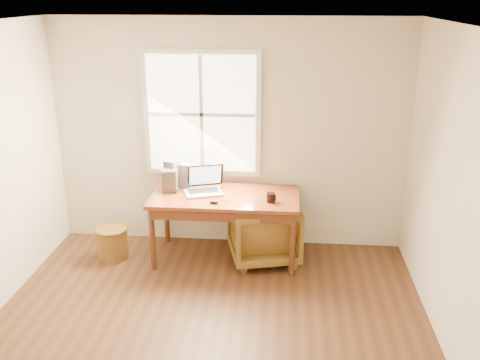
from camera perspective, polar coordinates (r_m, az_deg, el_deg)
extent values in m
cube|color=white|center=(3.64, -5.34, 15.83)|extent=(4.00, 4.50, 0.02)
cube|color=beige|center=(6.07, -1.15, 4.79)|extent=(4.00, 0.02, 2.60)
cube|color=beige|center=(4.12, 24.08, -4.22)|extent=(0.02, 4.50, 2.60)
cube|color=silver|center=(6.01, -4.08, 7.06)|extent=(1.32, 0.05, 1.42)
cube|color=white|center=(5.98, -4.12, 6.99)|extent=(1.20, 0.02, 1.30)
cube|color=silver|center=(5.97, -4.14, 6.97)|extent=(0.04, 0.02, 1.30)
cube|color=silver|center=(5.97, -4.14, 6.97)|extent=(1.20, 0.02, 0.04)
cube|color=brown|center=(5.81, -1.61, -1.81)|extent=(1.60, 0.80, 0.04)
imported|color=brown|center=(5.93, 2.54, -5.50)|extent=(0.87, 0.89, 0.67)
cylinder|color=brown|center=(6.19, -13.49, -6.55)|extent=(0.43, 0.43, 0.35)
ellipsoid|color=black|center=(5.57, -2.80, -2.36)|extent=(0.10, 0.07, 0.03)
cylinder|color=black|center=(5.60, 3.30, -1.88)|extent=(0.12, 0.12, 0.10)
cube|color=#B0B7BC|center=(6.04, -5.79, 0.51)|extent=(0.16, 0.14, 0.27)
cube|color=#25252A|center=(5.92, -7.48, -0.07)|extent=(0.17, 0.15, 0.25)
cube|color=gray|center=(6.01, -7.25, 0.59)|extent=(0.18, 0.17, 0.32)
cube|color=#B8BCC5|center=(6.12, -5.79, 0.32)|extent=(0.16, 0.15, 0.18)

